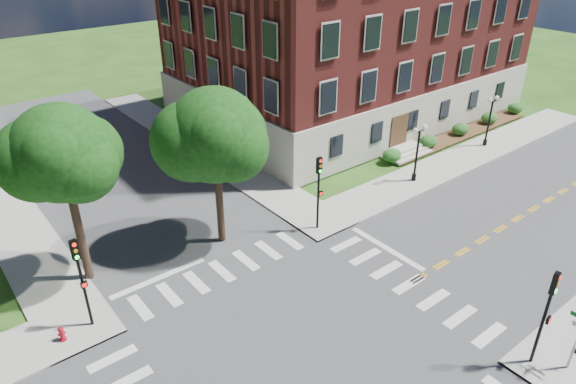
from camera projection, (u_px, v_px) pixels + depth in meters
ground at (306, 347)px, 23.40m from camera, size 160.00×160.00×0.00m
road_ew at (306, 347)px, 23.40m from camera, size 90.00×12.00×0.01m
road_ns at (306, 347)px, 23.40m from camera, size 12.00×90.00×0.01m
sidewalk_ne at (328, 152)px, 42.36m from camera, size 34.00×34.00×0.12m
crosswalk_east at (409, 284)px, 27.34m from camera, size 2.20×10.20×0.02m
stop_bar_east at (387, 248)px, 30.28m from camera, size 0.40×5.50×0.00m
main_building at (352, 25)px, 47.68m from camera, size 30.60×22.40×16.50m
shrub_row at (459, 136)px, 45.60m from camera, size 18.00×2.00×1.30m
tree_c at (62, 154)px, 24.27m from camera, size 4.82×4.82×9.72m
tree_d at (215, 135)px, 27.80m from camera, size 5.31×5.31×9.38m
traffic_signal_se at (548, 307)px, 21.03m from camera, size 0.35×0.40×4.80m
traffic_signal_ne at (319, 184)px, 30.61m from camera, size 0.33×0.36×4.80m
traffic_signal_nw at (80, 273)px, 23.06m from camera, size 0.35×0.39×4.80m
twin_lamp_west at (417, 150)px, 36.65m from camera, size 1.36×0.36×4.23m
twin_lamp_east at (490, 118)px, 42.40m from camera, size 1.36×0.36×4.23m
push_button_post at (571, 356)px, 21.86m from camera, size 0.14×0.21×1.20m
fire_hydrant at (62, 334)px, 23.45m from camera, size 0.35×0.35×0.75m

